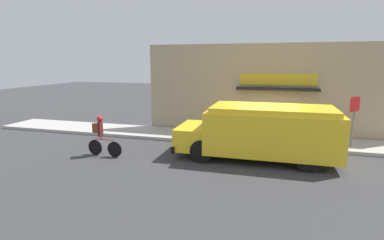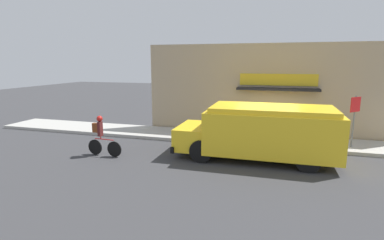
{
  "view_description": "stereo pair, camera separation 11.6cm",
  "coord_description": "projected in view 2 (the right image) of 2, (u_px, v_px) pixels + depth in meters",
  "views": [
    {
      "loc": [
        0.34,
        -12.53,
        3.59
      ],
      "look_at": [
        -3.15,
        -0.2,
        1.1
      ],
      "focal_mm": 28.0,
      "sensor_mm": 36.0,
      "label": 1
    },
    {
      "loc": [
        0.46,
        -12.5,
        3.59
      ],
      "look_at": [
        -3.15,
        -0.2,
        1.1
      ],
      "focal_mm": 28.0,
      "sensor_mm": 36.0,
      "label": 2
    }
  ],
  "objects": [
    {
      "name": "school_bus",
      "position": [
        262.0,
        131.0,
        11.1
      ],
      "size": [
        5.91,
        2.81,
        2.0
      ],
      "rotation": [
        0.0,
        0.0,
        0.01
      ],
      "color": "yellow",
      "rests_on": "ground_plane"
    },
    {
      "name": "storefront",
      "position": [
        270.0,
        90.0,
        14.38
      ],
      "size": [
        12.29,
        0.85,
        4.47
      ],
      "color": "tan",
      "rests_on": "ground_plane"
    },
    {
      "name": "cyclist",
      "position": [
        101.0,
        135.0,
        11.56
      ],
      "size": [
        1.48,
        0.22,
        1.57
      ],
      "rotation": [
        0.0,
        0.0,
        -0.05
      ],
      "color": "black",
      "rests_on": "ground_plane"
    },
    {
      "name": "ground_plane",
      "position": [
        265.0,
        149.0,
        12.58
      ],
      "size": [
        70.0,
        70.0,
        0.0
      ],
      "primitive_type": "plane",
      "color": "#38383A"
    },
    {
      "name": "stop_sign_post",
      "position": [
        355.0,
        113.0,
        12.04
      ],
      "size": [
        0.45,
        0.45,
        2.12
      ],
      "color": "slate",
      "rests_on": "sidewalk"
    },
    {
      "name": "sidewalk",
      "position": [
        266.0,
        141.0,
        13.61
      ],
      "size": [
        28.0,
        2.22,
        0.15
      ],
      "color": "#ADAAA3",
      "rests_on": "ground_plane"
    },
    {
      "name": "trash_bin",
      "position": [
        234.0,
        127.0,
        14.31
      ],
      "size": [
        0.57,
        0.57,
        0.77
      ],
      "color": "slate",
      "rests_on": "sidewalk"
    }
  ]
}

